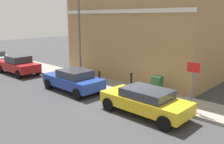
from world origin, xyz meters
TOP-DOWN VIEW (x-y plane):
  - ground at (0.00, 0.00)m, footprint 80.00×80.00m
  - sidewalk at (2.09, 6.00)m, footprint 2.22×30.00m
  - corner_building at (7.10, 3.31)m, footprint 7.90×10.63m
  - car_yellow at (-0.15, -1.36)m, footprint 1.85×4.21m
  - car_blue at (-0.09, 3.95)m, footprint 1.93×4.05m
  - car_red at (-0.16, 10.76)m, footprint 1.85×4.01m
  - utility_cabinet at (2.04, -0.57)m, footprint 0.46×0.61m
  - bollard_near_cabinet at (2.14, 1.27)m, footprint 0.14×0.14m
  - bollard_far_kerb at (1.23, 3.05)m, footprint 0.14×0.14m
  - street_sign at (1.43, -2.83)m, footprint 0.08×0.60m
  - lamppost at (2.12, 5.92)m, footprint 0.20×0.44m

SIDE VIEW (x-z plane):
  - ground at x=0.00m, z-range 0.00..0.00m
  - sidewalk at x=2.09m, z-range 0.00..0.15m
  - utility_cabinet at x=2.04m, z-range 0.11..1.26m
  - car_yellow at x=-0.15m, z-range 0.06..1.31m
  - bollard_near_cabinet at x=2.14m, z-range 0.19..1.22m
  - bollard_far_kerb at x=1.23m, z-range 0.19..1.22m
  - car_blue at x=-0.09m, z-range 0.04..1.38m
  - car_red at x=-0.16m, z-range 0.01..1.47m
  - street_sign at x=1.43m, z-range 0.51..2.81m
  - lamppost at x=2.12m, z-range 0.44..6.16m
  - corner_building at x=7.10m, z-range 0.00..8.65m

